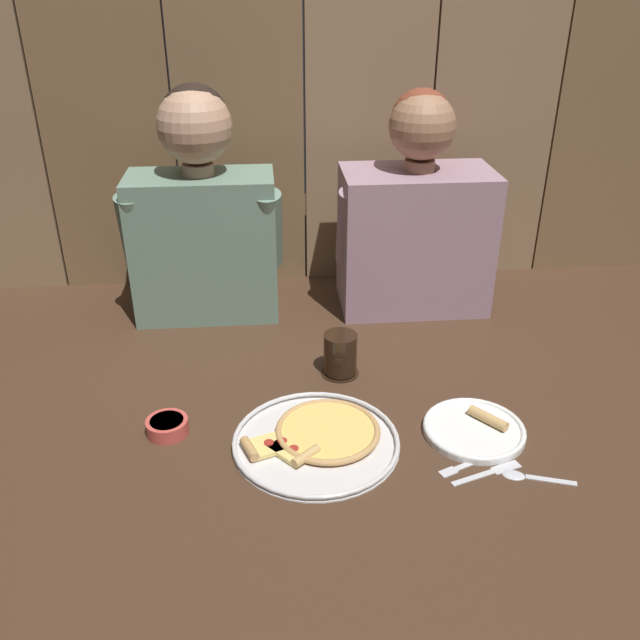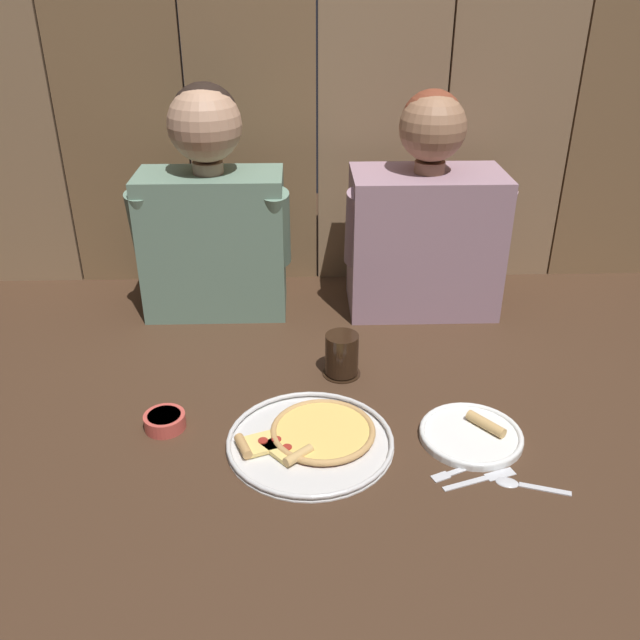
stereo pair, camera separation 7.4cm
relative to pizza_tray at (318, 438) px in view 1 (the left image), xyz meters
The scene contains 11 objects.
ground_plane 0.10m from the pizza_tray, 71.95° to the left, with size 3.20×3.20×0.00m, color #422B1C.
pizza_tray is the anchor object (origin of this frame).
dinner_plate 0.33m from the pizza_tray, ahead, with size 0.21×0.21×0.03m.
drinking_glass 0.27m from the pizza_tray, 73.96° to the left, with size 0.09×0.09×0.11m.
dipping_bowl 0.32m from the pizza_tray, 169.46° to the left, with size 0.09×0.09×0.03m.
table_fork 0.30m from the pizza_tray, 19.92° to the right, with size 0.13×0.07×0.01m.
table_knife 0.34m from the pizza_tray, 21.92° to the right, with size 0.15×0.07×0.01m.
table_spoon 0.42m from the pizza_tray, 20.19° to the right, with size 0.14×0.06×0.01m.
diner_left 0.73m from the pizza_tray, 112.57° to the left, with size 0.42×0.21×0.62m.
diner_right 0.74m from the pizza_tray, 62.54° to the left, with size 0.44×0.23×0.60m.
wooden_backdrop_wall 1.05m from the pizza_tray, 87.82° to the left, with size 2.19×0.03×1.28m.
Camera 1 is at (-0.13, -1.21, 0.88)m, focal length 37.82 mm.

